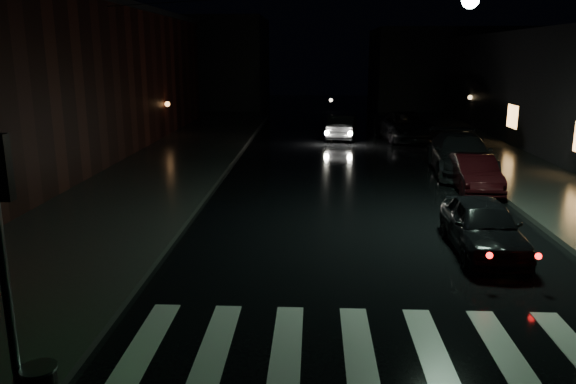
# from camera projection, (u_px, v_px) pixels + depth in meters

# --- Properties ---
(ground) EXTENTS (120.00, 120.00, 0.00)m
(ground) POSITION_uv_depth(u_px,v_px,m) (210.00, 361.00, 8.97)
(ground) COLOR black
(ground) RESTS_ON ground
(sidewalk_left) EXTENTS (6.00, 44.00, 0.15)m
(sidewalk_left) POSITION_uv_depth(u_px,v_px,m) (151.00, 173.00, 22.76)
(sidewalk_left) COLOR #282826
(sidewalk_left) RESTS_ON ground
(sidewalk_right) EXTENTS (4.00, 44.00, 0.15)m
(sidewalk_right) POSITION_uv_depth(u_px,v_px,m) (527.00, 177.00, 22.07)
(sidewalk_right) COLOR #282826
(sidewalk_right) RESTS_ON ground
(building_far_left) EXTENTS (14.00, 10.00, 8.00)m
(building_far_left) POSITION_uv_depth(u_px,v_px,m) (190.00, 63.00, 52.12)
(building_far_left) COLOR black
(building_far_left) RESTS_ON ground
(building_far_right) EXTENTS (14.00, 10.00, 7.00)m
(building_far_right) POSITION_uv_depth(u_px,v_px,m) (451.00, 69.00, 51.14)
(building_far_right) COLOR black
(building_far_right) RESTS_ON ground
(crosswalk) EXTENTS (9.00, 3.00, 0.01)m
(crosswalk) POSITION_uv_depth(u_px,v_px,m) (395.00, 349.00, 9.31)
(crosswalk) COLOR beige
(crosswalk) RESTS_ON ground
(signal_pole_corner) EXTENTS (0.68, 0.61, 4.20)m
(signal_pole_corner) POSITION_uv_depth(u_px,v_px,m) (22.00, 310.00, 7.28)
(signal_pole_corner) COLOR slate
(signal_pole_corner) RESTS_ON ground
(parked_car_a) EXTENTS (1.65, 3.93, 1.33)m
(parked_car_a) POSITION_uv_depth(u_px,v_px,m) (483.00, 226.00, 13.81)
(parked_car_a) COLOR black
(parked_car_a) RESTS_ON ground
(parked_car_b) EXTENTS (1.54, 3.91, 1.27)m
(parked_car_b) POSITION_uv_depth(u_px,v_px,m) (474.00, 173.00, 20.08)
(parked_car_b) COLOR black
(parked_car_b) RESTS_ON ground
(parked_car_c) EXTENTS (2.73, 5.77, 1.63)m
(parked_car_c) POSITION_uv_depth(u_px,v_px,m) (461.00, 154.00, 22.86)
(parked_car_c) COLOR black
(parked_car_c) RESTS_ON ground
(parked_car_d) EXTENTS (3.28, 5.99, 1.59)m
(parked_car_d) POSITION_uv_depth(u_px,v_px,m) (406.00, 126.00, 31.77)
(parked_car_d) COLOR black
(parked_car_d) RESTS_ON ground
(oncoming_car) EXTENTS (2.01, 4.36, 1.38)m
(oncoming_car) POSITION_uv_depth(u_px,v_px,m) (342.00, 127.00, 32.39)
(oncoming_car) COLOR black
(oncoming_car) RESTS_ON ground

